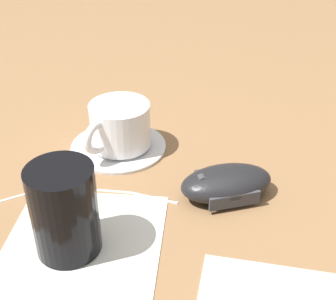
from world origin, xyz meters
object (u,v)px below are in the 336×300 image
at_px(saucer, 118,145).
at_px(drinking_glass, 64,210).
at_px(coffee_cup, 119,125).
at_px(computer_mouse, 226,183).

distance_m(saucer, drinking_glass, 0.20).
bearing_deg(saucer, drinking_glass, -9.01).
distance_m(coffee_cup, drinking_glass, 0.19).
xyz_separation_m(computer_mouse, drinking_glass, (0.09, -0.17, 0.03)).
bearing_deg(coffee_cup, drinking_glass, -10.18).
distance_m(saucer, computer_mouse, 0.17).
bearing_deg(drinking_glass, computer_mouse, 117.88).
bearing_deg(computer_mouse, saucer, -126.96).
xyz_separation_m(saucer, computer_mouse, (0.10, 0.14, 0.01)).
relative_size(coffee_cup, computer_mouse, 0.82).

